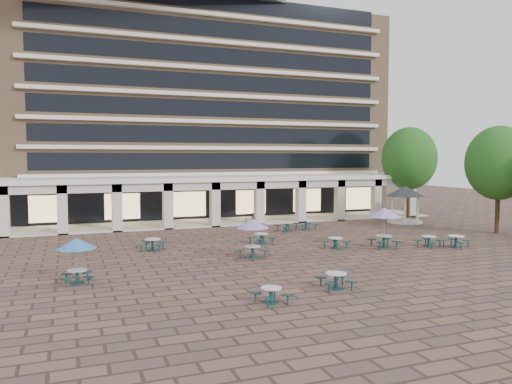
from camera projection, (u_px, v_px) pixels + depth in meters
ground at (296, 249)px, 33.64m from camera, size 120.00×120.00×0.00m
apartment_building at (200, 100)px, 56.52m from camera, size 40.00×15.50×25.20m
retail_arcade at (229, 191)px, 47.24m from camera, size 42.00×6.60×4.40m
picnic_table_0 at (271, 294)px, 21.10m from camera, size 1.70×1.70×0.68m
picnic_table_1 at (336, 279)px, 23.42m from camera, size 1.85×1.85×0.75m
picnic_table_2 at (429, 240)px, 34.42m from camera, size 2.01×2.01×0.74m
picnic_table_3 at (456, 240)px, 34.18m from camera, size 2.21×2.21×0.81m
picnic_table_4 at (77, 245)px, 24.26m from camera, size 1.94×1.94×2.24m
picnic_table_5 at (261, 238)px, 35.52m from camera, size 1.93×1.93×0.76m
picnic_table_6 at (253, 225)px, 30.50m from camera, size 2.07×2.07×2.39m
picnic_table_7 at (336, 242)px, 33.87m from camera, size 1.96×1.96×0.72m
picnic_table_10 at (306, 224)px, 42.67m from camera, size 1.84×1.84×0.82m
picnic_table_11 at (384, 214)px, 33.96m from camera, size 2.36×2.36×2.73m
picnic_table_12 at (153, 243)px, 33.00m from camera, size 2.17×2.17×0.79m
picnic_table_13 at (287, 226)px, 41.55m from camera, size 1.88×1.88×0.76m
gazebo at (405, 195)px, 46.96m from camera, size 3.68×3.68×3.43m
tree_east_a at (499, 163)px, 40.30m from camera, size 5.24×5.24×8.73m
tree_east_c at (409, 159)px, 50.72m from camera, size 5.55×5.55×9.24m
planter_left at (218, 220)px, 45.03m from camera, size 1.50×0.60×1.24m
planter_right at (254, 219)px, 46.27m from camera, size 1.50×0.60×1.17m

